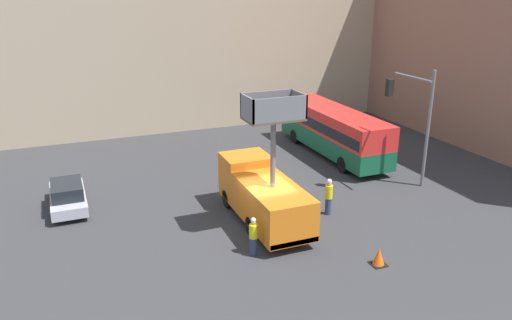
# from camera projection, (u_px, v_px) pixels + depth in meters

# --- Properties ---
(ground_plane) EXTENTS (120.00, 120.00, 0.00)m
(ground_plane) POSITION_uv_depth(u_px,v_px,m) (262.00, 230.00, 23.96)
(ground_plane) COLOR #333335
(building_backdrop_far) EXTENTS (44.00, 10.00, 18.13)m
(building_backdrop_far) POSITION_uv_depth(u_px,v_px,m) (154.00, 12.00, 41.31)
(building_backdrop_far) COLOR tan
(building_backdrop_far) RESTS_ON ground_plane
(utility_truck) EXTENTS (2.55, 6.94, 6.64)m
(utility_truck) POSITION_uv_depth(u_px,v_px,m) (263.00, 192.00, 24.30)
(utility_truck) COLOR orange
(utility_truck) RESTS_ON ground_plane
(city_bus) EXTENTS (2.62, 10.87, 3.20)m
(city_bus) POSITION_uv_depth(u_px,v_px,m) (333.00, 128.00, 34.05)
(city_bus) COLOR #145638
(city_bus) RESTS_ON ground_plane
(traffic_light_pole) EXTENTS (3.14, 2.89, 6.77)m
(traffic_light_pole) POSITION_uv_depth(u_px,v_px,m) (416.00, 112.00, 27.39)
(traffic_light_pole) COLOR slate
(traffic_light_pole) RESTS_ON ground_plane
(road_worker_near_truck) EXTENTS (0.38, 0.38, 1.75)m
(road_worker_near_truck) POSITION_uv_depth(u_px,v_px,m) (253.00, 236.00, 21.49)
(road_worker_near_truck) COLOR navy
(road_worker_near_truck) RESTS_ON ground_plane
(road_worker_directing) EXTENTS (0.38, 0.38, 1.93)m
(road_worker_directing) POSITION_uv_depth(u_px,v_px,m) (329.00, 196.00, 25.28)
(road_worker_directing) COLOR navy
(road_worker_directing) RESTS_ON ground_plane
(traffic_cone_near_truck) EXTENTS (0.65, 0.65, 0.74)m
(traffic_cone_near_truck) POSITION_uv_depth(u_px,v_px,m) (379.00, 257.00, 20.85)
(traffic_cone_near_truck) COLOR black
(traffic_cone_near_truck) RESTS_ON ground_plane
(parked_car_curbside) EXTENTS (1.74, 4.30, 1.50)m
(parked_car_curbside) POSITION_uv_depth(u_px,v_px,m) (68.00, 196.00, 25.95)
(parked_car_curbside) COLOR #A8A8B2
(parked_car_curbside) RESTS_ON ground_plane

